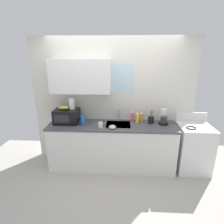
{
  "coord_description": "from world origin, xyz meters",
  "views": [
    {
      "loc": [
        0.18,
        -3.2,
        2.17
      ],
      "look_at": [
        0.0,
        0.0,
        1.15
      ],
      "focal_mm": 29.06,
      "sensor_mm": 36.0,
      "label": 1
    }
  ],
  "objects_px": {
    "cereal_canister": "(83,120)",
    "mug_white": "(101,125)",
    "stove_range": "(193,148)",
    "coffee_maker": "(163,118)",
    "banana_bunch": "(64,108)",
    "small_bowl": "(112,127)",
    "dish_soap_bottle_pink": "(133,116)",
    "microwave": "(67,116)",
    "utensil_crock": "(151,120)",
    "dish_soap_bottle_orange": "(141,117)",
    "paper_towel_roll": "(72,103)",
    "dish_soap_bottle_yellow": "(137,118)"
  },
  "relations": [
    {
      "from": "cereal_canister",
      "to": "mug_white",
      "type": "relative_size",
      "value": 1.93
    },
    {
      "from": "paper_towel_roll",
      "to": "dish_soap_bottle_pink",
      "type": "bearing_deg",
      "value": 4.9
    },
    {
      "from": "paper_towel_roll",
      "to": "dish_soap_bottle_orange",
      "type": "xyz_separation_m",
      "value": [
        1.35,
        0.1,
        -0.29
      ]
    },
    {
      "from": "banana_bunch",
      "to": "stove_range",
      "type": "bearing_deg",
      "value": -1.07
    },
    {
      "from": "dish_soap_bottle_yellow",
      "to": "dish_soap_bottle_orange",
      "type": "bearing_deg",
      "value": 30.3
    },
    {
      "from": "paper_towel_roll",
      "to": "coffee_maker",
      "type": "xyz_separation_m",
      "value": [
        1.75,
        0.01,
        -0.28
      ]
    },
    {
      "from": "dish_soap_bottle_pink",
      "to": "utensil_crock",
      "type": "height_order",
      "value": "utensil_crock"
    },
    {
      "from": "cereal_canister",
      "to": "mug_white",
      "type": "xyz_separation_m",
      "value": [
        0.33,
        -0.09,
        -0.04
      ]
    },
    {
      "from": "coffee_maker",
      "to": "dish_soap_bottle_orange",
      "type": "relative_size",
      "value": 1.4
    },
    {
      "from": "coffee_maker",
      "to": "dish_soap_bottle_orange",
      "type": "xyz_separation_m",
      "value": [
        -0.41,
        0.1,
        -0.01
      ]
    },
    {
      "from": "banana_bunch",
      "to": "mug_white",
      "type": "relative_size",
      "value": 2.11
    },
    {
      "from": "banana_bunch",
      "to": "mug_white",
      "type": "distance_m",
      "value": 0.79
    },
    {
      "from": "mug_white",
      "to": "utensil_crock",
      "type": "height_order",
      "value": "utensil_crock"
    },
    {
      "from": "microwave",
      "to": "banana_bunch",
      "type": "relative_size",
      "value": 2.3
    },
    {
      "from": "dish_soap_bottle_pink",
      "to": "small_bowl",
      "type": "distance_m",
      "value": 0.56
    },
    {
      "from": "microwave",
      "to": "coffee_maker",
      "type": "height_order",
      "value": "coffee_maker"
    },
    {
      "from": "mug_white",
      "to": "coffee_maker",
      "type": "bearing_deg",
      "value": 11.9
    },
    {
      "from": "microwave",
      "to": "utensil_crock",
      "type": "relative_size",
      "value": 1.73
    },
    {
      "from": "microwave",
      "to": "mug_white",
      "type": "xyz_separation_m",
      "value": [
        0.68,
        -0.19,
        -0.09
      ]
    },
    {
      "from": "stove_range",
      "to": "dish_soap_bottle_orange",
      "type": "distance_m",
      "value": 1.14
    },
    {
      "from": "stove_range",
      "to": "dish_soap_bottle_pink",
      "type": "bearing_deg",
      "value": 170.34
    },
    {
      "from": "banana_bunch",
      "to": "utensil_crock",
      "type": "relative_size",
      "value": 0.75
    },
    {
      "from": "stove_range",
      "to": "utensil_crock",
      "type": "bearing_deg",
      "value": 171.83
    },
    {
      "from": "stove_range",
      "to": "microwave",
      "type": "distance_m",
      "value": 2.5
    },
    {
      "from": "small_bowl",
      "to": "stove_range",
      "type": "bearing_deg",
      "value": 7.54
    },
    {
      "from": "dish_soap_bottle_yellow",
      "to": "small_bowl",
      "type": "bearing_deg",
      "value": -142.85
    },
    {
      "from": "dish_soap_bottle_orange",
      "to": "utensil_crock",
      "type": "xyz_separation_m",
      "value": [
        0.18,
        -0.08,
        -0.02
      ]
    },
    {
      "from": "utensil_crock",
      "to": "banana_bunch",
      "type": "bearing_deg",
      "value": -177.61
    },
    {
      "from": "mug_white",
      "to": "small_bowl",
      "type": "relative_size",
      "value": 0.73
    },
    {
      "from": "cereal_canister",
      "to": "paper_towel_roll",
      "type": "bearing_deg",
      "value": 147.99
    },
    {
      "from": "mug_white",
      "to": "banana_bunch",
      "type": "bearing_deg",
      "value": 165.31
    },
    {
      "from": "dish_soap_bottle_yellow",
      "to": "utensil_crock",
      "type": "height_order",
      "value": "utensil_crock"
    },
    {
      "from": "coffee_maker",
      "to": "dish_soap_bottle_pink",
      "type": "xyz_separation_m",
      "value": [
        -0.58,
        0.09,
        -0.0
      ]
    },
    {
      "from": "cereal_canister",
      "to": "small_bowl",
      "type": "distance_m",
      "value": 0.58
    },
    {
      "from": "banana_bunch",
      "to": "dish_soap_bottle_pink",
      "type": "xyz_separation_m",
      "value": [
        1.32,
        0.15,
        -0.2
      ]
    },
    {
      "from": "paper_towel_roll",
      "to": "coffee_maker",
      "type": "relative_size",
      "value": 0.79
    },
    {
      "from": "stove_range",
      "to": "cereal_canister",
      "type": "distance_m",
      "value": 2.16
    },
    {
      "from": "mug_white",
      "to": "utensil_crock",
      "type": "xyz_separation_m",
      "value": [
        0.95,
        0.26,
        0.02
      ]
    },
    {
      "from": "utensil_crock",
      "to": "small_bowl",
      "type": "xyz_separation_m",
      "value": [
        -0.73,
        -0.32,
        -0.04
      ]
    },
    {
      "from": "stove_range",
      "to": "cereal_canister",
      "type": "height_order",
      "value": "cereal_canister"
    },
    {
      "from": "utensil_crock",
      "to": "stove_range",
      "type": "bearing_deg",
      "value": -8.17
    },
    {
      "from": "dish_soap_bottle_pink",
      "to": "cereal_canister",
      "type": "xyz_separation_m",
      "value": [
        -0.93,
        -0.25,
        -0.01
      ]
    },
    {
      "from": "utensil_crock",
      "to": "paper_towel_roll",
      "type": "bearing_deg",
      "value": -179.25
    },
    {
      "from": "paper_towel_roll",
      "to": "dish_soap_bottle_yellow",
      "type": "relative_size",
      "value": 1.06
    },
    {
      "from": "dish_soap_bottle_pink",
      "to": "utensil_crock",
      "type": "relative_size",
      "value": 0.83
    },
    {
      "from": "coffee_maker",
      "to": "dish_soap_bottle_yellow",
      "type": "bearing_deg",
      "value": 174.48
    },
    {
      "from": "stove_range",
      "to": "dish_soap_bottle_pink",
      "type": "distance_m",
      "value": 1.3
    },
    {
      "from": "stove_range",
      "to": "mug_white",
      "type": "xyz_separation_m",
      "value": [
        -1.76,
        -0.14,
        0.49
      ]
    },
    {
      "from": "banana_bunch",
      "to": "small_bowl",
      "type": "xyz_separation_m",
      "value": [
        0.94,
        -0.25,
        -0.27
      ]
    },
    {
      "from": "banana_bunch",
      "to": "dish_soap_bottle_orange",
      "type": "xyz_separation_m",
      "value": [
        1.5,
        0.15,
        -0.21
      ]
    }
  ]
}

